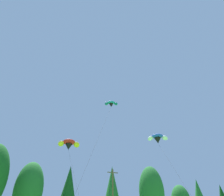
# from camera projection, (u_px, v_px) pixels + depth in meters

# --- Properties ---
(treeline_tree_f) EXTENTS (5.39, 5.39, 13.28)m
(treeline_tree_f) POSITION_uv_depth(u_px,v_px,m) (28.00, 190.00, 38.72)
(treeline_tree_f) COLOR #472D19
(treeline_tree_f) RESTS_ON ground_plane
(treeline_tree_g) EXTENTS (4.53, 4.53, 13.34)m
(treeline_tree_g) POSITION_uv_depth(u_px,v_px,m) (68.00, 191.00, 41.74)
(treeline_tree_g) COLOR #472D19
(treeline_tree_g) RESTS_ON ground_plane
(treeline_tree_h) EXTENTS (4.71, 4.71, 14.14)m
(treeline_tree_h) POSITION_uv_depth(u_px,v_px,m) (112.00, 191.00, 45.35)
(treeline_tree_h) COLOR #472D19
(treeline_tree_h) RESTS_ON ground_plane
(treeline_tree_i) EXTENTS (5.70, 5.70, 14.46)m
(treeline_tree_i) POSITION_uv_depth(u_px,v_px,m) (152.00, 192.00, 46.55)
(treeline_tree_i) COLOR #472D19
(treeline_tree_i) RESTS_ON ground_plane
(parafoil_kite_high_teal) EXTENTS (11.44, 15.16, 20.85)m
(parafoil_kite_high_teal) POSITION_uv_depth(u_px,v_px,m) (111.00, 104.00, 38.36)
(parafoil_kite_high_teal) COLOR teal
(parafoil_kite_mid_red_yellow) EXTENTS (4.09, 14.13, 14.62)m
(parafoil_kite_mid_red_yellow) POSITION_uv_depth(u_px,v_px,m) (69.00, 144.00, 36.69)
(parafoil_kite_mid_red_yellow) COLOR red
(parafoil_kite_far_blue_white) EXTENTS (7.55, 14.79, 14.20)m
(parafoil_kite_far_blue_white) POSITION_uv_depth(u_px,v_px,m) (158.00, 138.00, 33.75)
(parafoil_kite_far_blue_white) COLOR blue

